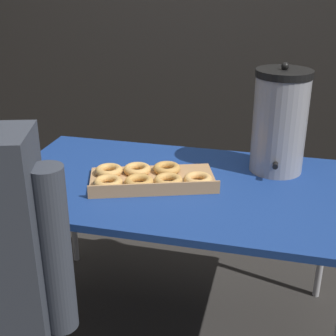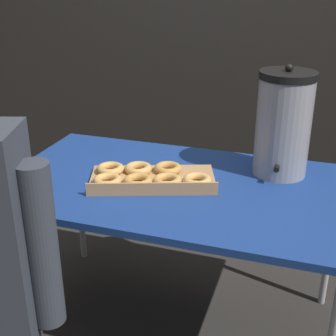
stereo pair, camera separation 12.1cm
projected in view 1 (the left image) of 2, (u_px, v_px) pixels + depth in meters
name	position (u px, v px, depth m)	size (l,w,h in m)	color
ground_plane	(173.00, 322.00, 2.14)	(12.00, 12.00, 0.00)	#2D2B28
folding_table	(174.00, 192.00, 1.88)	(1.37, 0.81, 0.71)	navy
donut_box	(149.00, 178.00, 1.85)	(0.55, 0.41, 0.05)	tan
coffee_urn	(280.00, 122.00, 1.90)	(0.22, 0.25, 0.45)	#939399
cell_phone	(40.00, 192.00, 1.77)	(0.14, 0.17, 0.01)	black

